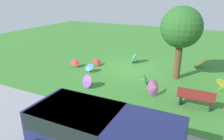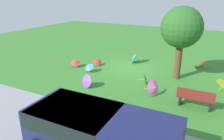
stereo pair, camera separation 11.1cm
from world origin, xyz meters
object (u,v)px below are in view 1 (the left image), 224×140
(parasol_teal_2, at_px, (134,57))
(parasol_purple_0, at_px, (86,81))
(parasol_yellow_0, at_px, (200,62))
(parasol_blue_0, at_px, (89,67))
(park_bench, at_px, (196,98))
(shade_tree, at_px, (181,28))
(parasol_red_0, at_px, (75,62))
(parasol_teal_0, at_px, (146,79))
(parasol_yellow_1, at_px, (224,83))
(parasol_pink_0, at_px, (155,88))
(parasol_red_1, at_px, (97,61))
(van_dark, at_px, (98,131))

(parasol_teal_2, bearing_deg, parasol_purple_0, 82.56)
(parasol_yellow_0, bearing_deg, parasol_blue_0, 34.36)
(park_bench, bearing_deg, shade_tree, -66.05)
(parasol_purple_0, bearing_deg, shade_tree, -138.51)
(park_bench, relative_size, parasol_yellow_0, 1.75)
(parasol_red_0, xyz_separation_m, parasol_yellow_0, (-7.70, -3.89, 0.03))
(parasol_teal_2, bearing_deg, parasol_teal_0, 121.03)
(parasol_yellow_0, bearing_deg, parasol_teal_0, 61.71)
(shade_tree, bearing_deg, parasol_blue_0, 16.11)
(shade_tree, height_order, parasol_yellow_1, shade_tree)
(parasol_pink_0, bearing_deg, parasol_red_1, -29.44)
(parasol_yellow_0, bearing_deg, park_bench, 93.80)
(parasol_purple_0, distance_m, parasol_yellow_0, 8.24)
(parasol_yellow_1, bearing_deg, parasol_teal_0, 15.71)
(park_bench, height_order, parasol_yellow_1, park_bench)
(van_dark, relative_size, parasol_blue_0, 6.89)
(parasol_teal_2, height_order, parasol_yellow_1, parasol_teal_2)
(shade_tree, xyz_separation_m, parasol_red_0, (6.66, 1.09, -2.64))
(park_bench, xyz_separation_m, parasol_teal_0, (2.81, -1.56, -0.16))
(park_bench, bearing_deg, parasol_red_1, -24.24)
(van_dark, bearing_deg, parasol_red_0, -49.47)
(parasol_teal_0, xyz_separation_m, parasol_red_0, (5.29, -0.59, 0.07))
(parasol_purple_0, xyz_separation_m, parasol_red_1, (1.33, -3.49, -0.04))
(parasol_yellow_0, bearing_deg, parasol_yellow_1, 114.73)
(parasol_red_1, xyz_separation_m, parasol_teal_2, (-2.03, -1.86, 0.12))
(van_dark, bearing_deg, parasol_purple_0, -52.51)
(parasol_blue_0, distance_m, parasol_pink_0, 4.95)
(parasol_yellow_0, distance_m, parasol_teal_2, 4.58)
(parasol_blue_0, xyz_separation_m, parasol_yellow_1, (-7.86, -0.95, 0.01))
(shade_tree, relative_size, parasol_red_0, 5.01)
(parasol_blue_0, distance_m, parasol_yellow_0, 7.64)
(shade_tree, distance_m, parasol_red_1, 6.07)
(shade_tree, distance_m, parasol_red_0, 7.24)
(van_dark, xyz_separation_m, parasol_red_0, (5.75, -6.73, -0.54))
(shade_tree, bearing_deg, parasol_pink_0, 79.98)
(parasol_purple_0, bearing_deg, parasol_yellow_1, -155.42)
(parasol_yellow_0, relative_size, parasol_red_1, 1.18)
(parasol_teal_0, relative_size, parasol_purple_0, 0.77)
(parasol_red_0, xyz_separation_m, parasol_yellow_1, (-9.25, -0.52, 0.02))
(van_dark, relative_size, parasol_purple_0, 5.62)
(parasol_red_0, height_order, parasol_red_1, parasol_red_0)
(parasol_red_0, bearing_deg, park_bench, 165.11)
(parasol_red_1, bearing_deg, parasol_teal_2, -137.50)
(parasol_blue_0, height_order, parasol_yellow_0, parasol_yellow_0)
(park_bench, relative_size, parasol_red_1, 2.07)
(van_dark, distance_m, parasol_teal_0, 6.18)
(van_dark, bearing_deg, parasol_teal_0, -85.66)
(parasol_teal_2, xyz_separation_m, parasol_yellow_1, (-6.00, 2.29, -0.06))
(parasol_purple_0, xyz_separation_m, parasol_teal_2, (-0.70, -5.35, 0.08))
(parasol_blue_0, xyz_separation_m, parasol_yellow_0, (-6.31, -4.31, 0.03))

